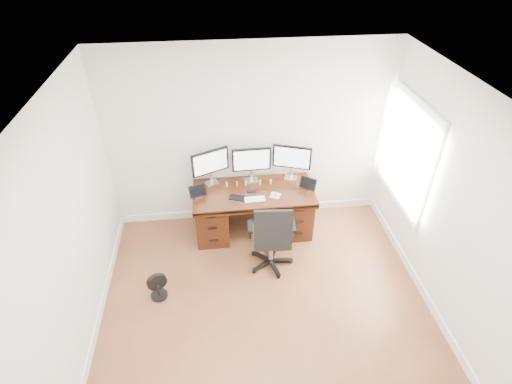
{
  "coord_description": "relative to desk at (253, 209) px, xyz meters",
  "views": [
    {
      "loc": [
        -0.48,
        -2.72,
        4.03
      ],
      "look_at": [
        0.0,
        1.5,
        0.95
      ],
      "focal_mm": 28.0,
      "sensor_mm": 36.0,
      "label": 1
    }
  ],
  "objects": [
    {
      "name": "tablet_left",
      "position": [
        -0.77,
        -0.08,
        0.43
      ],
      "size": [
        0.25,
        0.14,
        0.19
      ],
      "rotation": [
        0.0,
        0.0,
        0.34
      ],
      "color": "silver",
      "rests_on": "desk"
    },
    {
      "name": "trackpad",
      "position": [
        0.28,
        -0.18,
        0.35
      ],
      "size": [
        0.18,
        0.18,
        0.01
      ],
      "primitive_type": "cube",
      "rotation": [
        0.0,
        0.0,
        -0.43
      ],
      "color": "#B6B9BE",
      "rests_on": "desk"
    },
    {
      "name": "keyboard",
      "position": [
        -0.01,
        -0.23,
        0.36
      ],
      "size": [
        0.28,
        0.13,
        0.01
      ],
      "primitive_type": "cube",
      "rotation": [
        0.0,
        0.0,
        0.04
      ],
      "color": "white",
      "rests_on": "desk"
    },
    {
      "name": "figurine_orange",
      "position": [
        0.26,
        0.12,
        0.39
      ],
      "size": [
        0.03,
        0.03,
        0.08
      ],
      "color": "#FBA956",
      "rests_on": "desk"
    },
    {
      "name": "ground",
      "position": [
        0.0,
        -1.83,
        -0.4
      ],
      "size": [
        4.5,
        4.5,
        0.0
      ],
      "primitive_type": "plane",
      "color": "brown",
      "rests_on": "ground"
    },
    {
      "name": "figurine_purple",
      "position": [
        -0.37,
        0.12,
        0.39
      ],
      "size": [
        0.03,
        0.03,
        0.08
      ],
      "color": "#7C63D0",
      "rests_on": "desk"
    },
    {
      "name": "floor_fan",
      "position": [
        -1.32,
        -1.12,
        -0.23
      ],
      "size": [
        0.25,
        0.21,
        0.36
      ],
      "rotation": [
        0.0,
        0.0,
        0.35
      ],
      "color": "black",
      "rests_on": "ground"
    },
    {
      "name": "drawing_tablet",
      "position": [
        -0.24,
        -0.16,
        0.35
      ],
      "size": [
        0.25,
        0.21,
        0.01
      ],
      "primitive_type": "cube",
      "rotation": [
        0.0,
        0.0,
        -0.4
      ],
      "color": "black",
      "rests_on": "desk"
    },
    {
      "name": "office_chair",
      "position": [
        0.15,
        -0.76,
        -0.05
      ],
      "size": [
        0.63,
        0.61,
        1.08
      ],
      "rotation": [
        0.0,
        0.0,
        -0.07
      ],
      "color": "black",
      "rests_on": "ground"
    },
    {
      "name": "figurine_blue",
      "position": [
        -0.1,
        0.12,
        0.39
      ],
      "size": [
        0.03,
        0.03,
        0.08
      ],
      "color": "#5DB0EA",
      "rests_on": "desk"
    },
    {
      "name": "back_wall",
      "position": [
        0.0,
        0.42,
        0.95
      ],
      "size": [
        4.0,
        0.1,
        2.7
      ],
      "primitive_type": "cube",
      "color": "white",
      "rests_on": "ground"
    },
    {
      "name": "right_wall",
      "position": [
        2.0,
        -1.72,
        0.95
      ],
      "size": [
        0.1,
        4.5,
        2.7
      ],
      "color": "white",
      "rests_on": "ground"
    },
    {
      "name": "tablet_right",
      "position": [
        0.76,
        -0.08,
        0.43
      ],
      "size": [
        0.23,
        0.2,
        0.19
      ],
      "rotation": [
        0.0,
        0.0,
        -0.66
      ],
      "color": "silver",
      "rests_on": "desk"
    },
    {
      "name": "phone",
      "position": [
        -0.02,
        -0.04,
        0.35
      ],
      "size": [
        0.15,
        0.09,
        0.01
      ],
      "primitive_type": "cube",
      "rotation": [
        0.0,
        0.0,
        -0.19
      ],
      "color": "black",
      "rests_on": "desk"
    },
    {
      "name": "figurine_yellow",
      "position": [
        0.11,
        0.12,
        0.39
      ],
      "size": [
        0.03,
        0.03,
        0.08
      ],
      "color": "#E2D36B",
      "rests_on": "desk"
    },
    {
      "name": "figurine_brown",
      "position": [
        -0.22,
        0.12,
        0.39
      ],
      "size": [
        0.03,
        0.03,
        0.08
      ],
      "color": "#954E3A",
      "rests_on": "desk"
    },
    {
      "name": "monitor_right",
      "position": [
        0.58,
        0.24,
        0.68
      ],
      "size": [
        0.53,
        0.22,
        0.53
      ],
      "rotation": [
        0.0,
        0.0,
        -0.34
      ],
      "color": "silver",
      "rests_on": "desk"
    },
    {
      "name": "monitor_center",
      "position": [
        0.0,
        0.24,
        0.68
      ],
      "size": [
        0.55,
        0.14,
        0.53
      ],
      "rotation": [
        0.0,
        0.0,
        0.03
      ],
      "color": "silver",
      "rests_on": "desk"
    },
    {
      "name": "desk",
      "position": [
        0.0,
        0.0,
        0.0
      ],
      "size": [
        1.7,
        0.8,
        0.75
      ],
      "color": "#39190B",
      "rests_on": "ground"
    },
    {
      "name": "monitor_left",
      "position": [
        -0.58,
        0.24,
        0.68
      ],
      "size": [
        0.52,
        0.26,
        0.53
      ],
      "rotation": [
        0.0,
        0.0,
        0.42
      ],
      "color": "silver",
      "rests_on": "desk"
    }
  ]
}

